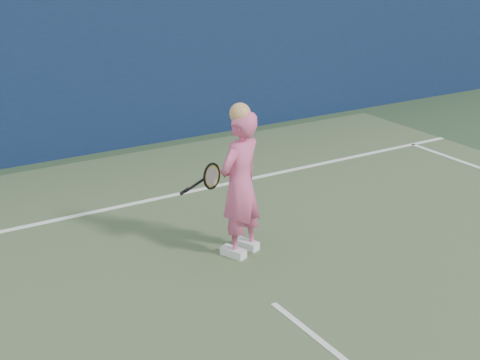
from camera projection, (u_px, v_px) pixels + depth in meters
ground at (341, 358)px, 5.52m from camera, size 80.00×80.00×0.00m
backstop_wall at (75, 75)px, 10.29m from camera, size 24.00×0.40×2.50m
player at (240, 184)px, 7.06m from camera, size 0.69×0.58×1.69m
racket at (210, 177)px, 7.28m from camera, size 0.56×0.17×0.30m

